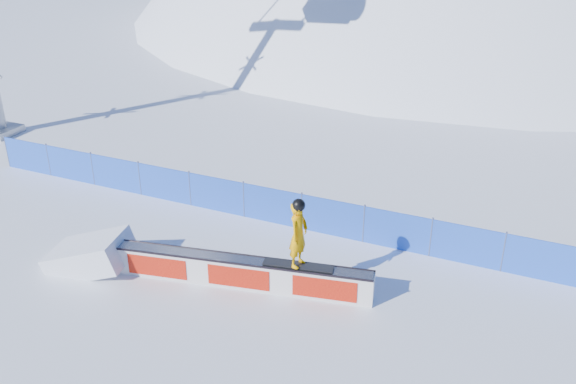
% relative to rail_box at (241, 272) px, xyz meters
% --- Properties ---
extents(ground, '(160.00, 160.00, 0.00)m').
position_rel_rail_box_xyz_m(ground, '(-0.72, -0.97, -0.42)').
color(ground, silver).
rests_on(ground, ground).
extents(snow_hill, '(64.00, 64.00, 64.00)m').
position_rel_rail_box_xyz_m(snow_hill, '(-0.72, 41.03, -18.42)').
color(snow_hill, white).
rests_on(snow_hill, ground).
extents(safety_fence, '(22.05, 0.05, 1.30)m').
position_rel_rail_box_xyz_m(safety_fence, '(-0.72, 3.53, 0.18)').
color(safety_fence, blue).
rests_on(safety_fence, ground).
extents(rail_box, '(7.03, 1.79, 0.85)m').
position_rel_rail_box_xyz_m(rail_box, '(0.00, 0.00, 0.00)').
color(rail_box, silver).
rests_on(rail_box, ground).
extents(snow_ramp, '(2.57, 1.87, 1.46)m').
position_rel_rail_box_xyz_m(snow_ramp, '(-4.34, -0.82, -0.42)').
color(snow_ramp, silver).
rests_on(snow_ramp, ground).
extents(snowboarder, '(1.87, 0.69, 1.92)m').
position_rel_rail_box_xyz_m(snowboarder, '(1.53, 0.29, 1.38)').
color(snowboarder, black).
rests_on(snowboarder, rail_box).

